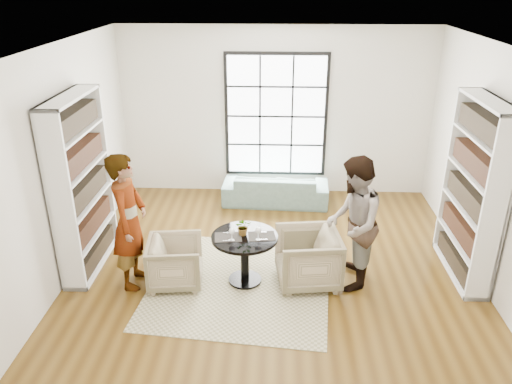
{
  "coord_description": "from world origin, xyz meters",
  "views": [
    {
      "loc": [
        0.01,
        -5.67,
        3.79
      ],
      "look_at": [
        -0.25,
        0.4,
        1.1
      ],
      "focal_mm": 35.0,
      "sensor_mm": 36.0,
      "label": 1
    }
  ],
  "objects_px": {
    "wine_glass_right": "(258,231)",
    "flower_centerpiece": "(243,227)",
    "armchair_left": "(175,262)",
    "pedestal_table": "(245,249)",
    "armchair_right": "(308,258)",
    "person_left": "(129,221)",
    "sofa": "(275,188)",
    "wine_glass_left": "(232,232)",
    "person_right": "(353,224)"
  },
  "relations": [
    {
      "from": "wine_glass_right",
      "to": "flower_centerpiece",
      "type": "xyz_separation_m",
      "value": [
        -0.2,
        0.13,
        -0.01
      ]
    },
    {
      "from": "armchair_left",
      "to": "wine_glass_right",
      "type": "relative_size",
      "value": 3.92
    },
    {
      "from": "pedestal_table",
      "to": "armchair_right",
      "type": "xyz_separation_m",
      "value": [
        0.82,
        0.02,
        -0.13
      ]
    },
    {
      "from": "pedestal_table",
      "to": "person_left",
      "type": "bearing_deg",
      "value": -177.1
    },
    {
      "from": "sofa",
      "to": "person_left",
      "type": "distance_m",
      "value": 3.24
    },
    {
      "from": "pedestal_table",
      "to": "flower_centerpiece",
      "type": "distance_m",
      "value": 0.3
    },
    {
      "from": "armchair_right",
      "to": "wine_glass_left",
      "type": "bearing_deg",
      "value": -88.97
    },
    {
      "from": "wine_glass_left",
      "to": "wine_glass_right",
      "type": "xyz_separation_m",
      "value": [
        0.33,
        0.02,
        0.01
      ]
    },
    {
      "from": "sofa",
      "to": "person_right",
      "type": "bearing_deg",
      "value": 114.17
    },
    {
      "from": "wine_glass_left",
      "to": "person_left",
      "type": "bearing_deg",
      "value": 178.11
    },
    {
      "from": "sofa",
      "to": "flower_centerpiece",
      "type": "relative_size",
      "value": 8.06
    },
    {
      "from": "person_left",
      "to": "wine_glass_left",
      "type": "distance_m",
      "value": 1.31
    },
    {
      "from": "person_left",
      "to": "wine_glass_right",
      "type": "relative_size",
      "value": 10.12
    },
    {
      "from": "person_left",
      "to": "wine_glass_left",
      "type": "height_order",
      "value": "person_left"
    },
    {
      "from": "sofa",
      "to": "wine_glass_left",
      "type": "bearing_deg",
      "value": 81.07
    },
    {
      "from": "wine_glass_left",
      "to": "flower_centerpiece",
      "type": "height_order",
      "value": "flower_centerpiece"
    },
    {
      "from": "person_left",
      "to": "pedestal_table",
      "type": "bearing_deg",
      "value": -85.43
    },
    {
      "from": "person_left",
      "to": "flower_centerpiece",
      "type": "bearing_deg",
      "value": -83.79
    },
    {
      "from": "pedestal_table",
      "to": "wine_glass_left",
      "type": "height_order",
      "value": "wine_glass_left"
    },
    {
      "from": "wine_glass_right",
      "to": "person_right",
      "type": "bearing_deg",
      "value": 5.54
    },
    {
      "from": "sofa",
      "to": "armchair_left",
      "type": "distance_m",
      "value": 2.9
    },
    {
      "from": "wine_glass_right",
      "to": "flower_centerpiece",
      "type": "distance_m",
      "value": 0.24
    },
    {
      "from": "pedestal_table",
      "to": "flower_centerpiece",
      "type": "bearing_deg",
      "value": 112.39
    },
    {
      "from": "armchair_right",
      "to": "wine_glass_left",
      "type": "height_order",
      "value": "wine_glass_left"
    },
    {
      "from": "person_right",
      "to": "wine_glass_right",
      "type": "xyz_separation_m",
      "value": [
        -1.19,
        -0.12,
        -0.07
      ]
    },
    {
      "from": "sofa",
      "to": "flower_centerpiece",
      "type": "distance_m",
      "value": 2.57
    },
    {
      "from": "pedestal_table",
      "to": "flower_centerpiece",
      "type": "relative_size",
      "value": 3.75
    },
    {
      "from": "pedestal_table",
      "to": "wine_glass_right",
      "type": "xyz_separation_m",
      "value": [
        0.18,
        -0.09,
        0.32
      ]
    },
    {
      "from": "person_right",
      "to": "flower_centerpiece",
      "type": "height_order",
      "value": "person_right"
    },
    {
      "from": "person_left",
      "to": "wine_glass_left",
      "type": "bearing_deg",
      "value": -90.22
    },
    {
      "from": "person_left",
      "to": "armchair_right",
      "type": "bearing_deg",
      "value": -85.88
    },
    {
      "from": "person_left",
      "to": "person_right",
      "type": "relative_size",
      "value": 1.03
    },
    {
      "from": "armchair_right",
      "to": "person_left",
      "type": "distance_m",
      "value": 2.34
    },
    {
      "from": "wine_glass_left",
      "to": "armchair_right",
      "type": "bearing_deg",
      "value": 8.19
    },
    {
      "from": "armchair_left",
      "to": "wine_glass_right",
      "type": "bearing_deg",
      "value": -97.35
    },
    {
      "from": "pedestal_table",
      "to": "sofa",
      "type": "distance_m",
      "value": 2.56
    },
    {
      "from": "person_right",
      "to": "sofa",
      "type": "bearing_deg",
      "value": -149.24
    },
    {
      "from": "armchair_left",
      "to": "wine_glass_left",
      "type": "relative_size",
      "value": 4.11
    },
    {
      "from": "sofa",
      "to": "person_left",
      "type": "bearing_deg",
      "value": 57.24
    },
    {
      "from": "sofa",
      "to": "flower_centerpiece",
      "type": "bearing_deg",
      "value": 83.39
    },
    {
      "from": "wine_glass_left",
      "to": "person_right",
      "type": "bearing_deg",
      "value": 5.25
    },
    {
      "from": "armchair_right",
      "to": "person_right",
      "type": "bearing_deg",
      "value": 82.84
    },
    {
      "from": "armchair_left",
      "to": "sofa",
      "type": "bearing_deg",
      "value": -32.86
    },
    {
      "from": "person_right",
      "to": "person_left",
      "type": "bearing_deg",
      "value": -78.8
    },
    {
      "from": "pedestal_table",
      "to": "sofa",
      "type": "bearing_deg",
      "value": 81.26
    },
    {
      "from": "armchair_right",
      "to": "armchair_left",
      "type": "bearing_deg",
      "value": -93.95
    },
    {
      "from": "pedestal_table",
      "to": "armchair_right",
      "type": "bearing_deg",
      "value": 1.63
    },
    {
      "from": "armchair_left",
      "to": "pedestal_table",
      "type": "bearing_deg",
      "value": -91.71
    },
    {
      "from": "pedestal_table",
      "to": "person_right",
      "type": "xyz_separation_m",
      "value": [
        1.37,
        0.02,
        0.38
      ]
    },
    {
      "from": "sofa",
      "to": "armchair_left",
      "type": "relative_size",
      "value": 2.63
    }
  ]
}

